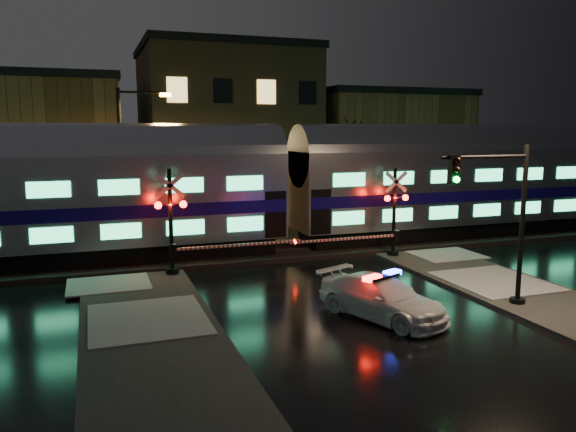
% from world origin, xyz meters
% --- Properties ---
extents(ground, '(120.00, 120.00, 0.00)m').
position_xyz_m(ground, '(0.00, 0.00, 0.00)').
color(ground, black).
rests_on(ground, ground).
extents(ballast, '(90.00, 4.20, 0.24)m').
position_xyz_m(ballast, '(0.00, 5.00, 0.12)').
color(ballast, black).
rests_on(ballast, ground).
extents(sidewalk_left, '(4.00, 20.00, 0.12)m').
position_xyz_m(sidewalk_left, '(-6.50, -6.00, 0.06)').
color(sidewalk_left, '#2D2D2D').
rests_on(sidewalk_left, ground).
extents(sidewalk_right, '(4.00, 20.00, 0.12)m').
position_xyz_m(sidewalk_right, '(6.50, -6.00, 0.06)').
color(sidewalk_right, '#2D2D2D').
rests_on(sidewalk_right, ground).
extents(building_left, '(14.00, 10.00, 9.00)m').
position_xyz_m(building_left, '(-13.00, 22.00, 4.50)').
color(building_left, brown).
rests_on(building_left, ground).
extents(building_mid, '(12.00, 11.00, 11.50)m').
position_xyz_m(building_mid, '(2.00, 22.50, 5.75)').
color(building_mid, brown).
rests_on(building_mid, ground).
extents(building_right, '(12.00, 10.00, 8.50)m').
position_xyz_m(building_right, '(15.00, 22.00, 4.25)').
color(building_right, brown).
rests_on(building_right, ground).
extents(train, '(51.00, 3.12, 5.92)m').
position_xyz_m(train, '(0.88, 5.00, 3.38)').
color(train, black).
rests_on(train, ballast).
extents(police_car, '(3.34, 4.81, 1.45)m').
position_xyz_m(police_car, '(0.54, -4.93, 0.65)').
color(police_car, white).
rests_on(police_car, ground).
extents(crossing_signal_right, '(5.87, 0.66, 4.16)m').
position_xyz_m(crossing_signal_right, '(4.82, 2.31, 1.72)').
color(crossing_signal_right, black).
rests_on(crossing_signal_right, ground).
extents(crossing_signal_left, '(6.17, 0.67, 4.37)m').
position_xyz_m(crossing_signal_left, '(-4.65, 2.31, 1.81)').
color(crossing_signal_left, black).
rests_on(crossing_signal_left, ground).
extents(traffic_light, '(3.50, 0.66, 5.41)m').
position_xyz_m(traffic_light, '(4.57, -5.47, 2.88)').
color(traffic_light, black).
rests_on(traffic_light, ground).
extents(streetlight, '(2.64, 0.28, 7.90)m').
position_xyz_m(streetlight, '(-6.19, 9.00, 4.56)').
color(streetlight, black).
rests_on(streetlight, ground).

